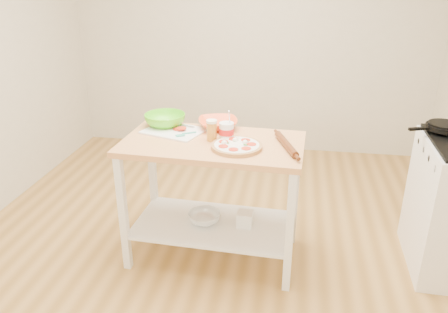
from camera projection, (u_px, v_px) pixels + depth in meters
name	position (u px, v px, depth m)	size (l,w,h in m)	color
room_shell	(215.00, 76.00, 2.68)	(4.04, 4.54, 2.74)	#B18241
prep_island	(213.00, 175.00, 3.01)	(1.24, 0.72, 0.90)	tan
skillet	(444.00, 127.00, 2.95)	(0.37, 0.24, 0.03)	black
pizza	(237.00, 146.00, 2.79)	(0.33, 0.33, 0.05)	tan
cutting_board	(174.00, 130.00, 3.09)	(0.47, 0.41, 0.04)	white
spatula	(185.00, 134.00, 2.99)	(0.13, 0.12, 0.01)	teal
knife	(174.00, 124.00, 3.20)	(0.26, 0.10, 0.01)	silver
orange_bowl	(218.00, 124.00, 3.14)	(0.28, 0.28, 0.07)	#FF5B29
green_bowl	(165.00, 120.00, 3.18)	(0.30, 0.30, 0.09)	#57D519
beer_pint	(212.00, 130.00, 2.90)	(0.07, 0.07, 0.14)	#C1802A
yogurt_tub	(226.00, 131.00, 2.92)	(0.10, 0.10, 0.21)	white
rolling_pin	(286.00, 144.00, 2.80)	(0.04, 0.04, 0.38)	#5F2E15
shelf_glass_bowl	(204.00, 218.00, 3.17)	(0.24, 0.24, 0.07)	silver
shelf_bin	(245.00, 219.00, 3.12)	(0.11, 0.11, 0.11)	white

